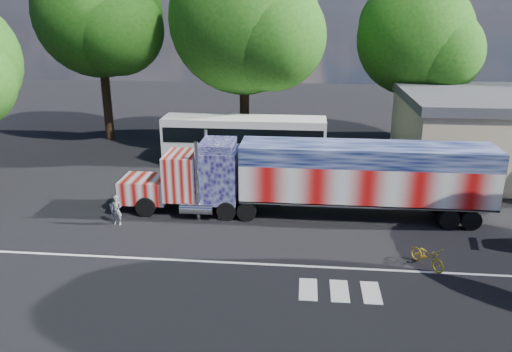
# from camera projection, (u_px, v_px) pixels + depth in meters

# --- Properties ---
(ground) EXTENTS (100.00, 100.00, 0.00)m
(ground) POSITION_uv_depth(u_px,v_px,m) (250.00, 233.00, 24.07)
(ground) COLOR black
(lane_markings) EXTENTS (30.00, 2.67, 0.01)m
(lane_markings) POSITION_uv_depth(u_px,v_px,m) (281.00, 274.00, 20.36)
(lane_markings) COLOR silver
(lane_markings) RESTS_ON ground
(semi_truck) EXTENTS (19.46, 3.07, 4.15)m
(semi_truck) POSITION_uv_depth(u_px,v_px,m) (317.00, 176.00, 25.50)
(semi_truck) COLOR black
(semi_truck) RESTS_ON ground
(coach_bus) EXTENTS (11.12, 2.59, 3.24)m
(coach_bus) POSITION_uv_depth(u_px,v_px,m) (244.00, 140.00, 34.28)
(coach_bus) COLOR white
(coach_bus) RESTS_ON ground
(woman) EXTENTS (0.59, 0.41, 1.53)m
(woman) POSITION_uv_depth(u_px,v_px,m) (117.00, 210.00, 24.80)
(woman) COLOR slate
(woman) RESTS_ON ground
(bicycle) EXTENTS (1.53, 1.86, 0.95)m
(bicycle) POSITION_uv_depth(u_px,v_px,m) (427.00, 256.00, 20.85)
(bicycle) COLOR gold
(bicycle) RESTS_ON ground
(tree_ne_a) EXTENTS (9.03, 8.60, 12.47)m
(tree_ne_a) POSITION_uv_depth(u_px,v_px,m) (417.00, 38.00, 37.10)
(tree_ne_a) COLOR black
(tree_ne_a) RESTS_ON ground
(tree_n_mid) EXTENTS (11.15, 10.62, 14.83)m
(tree_n_mid) POSITION_uv_depth(u_px,v_px,m) (246.00, 20.00, 35.30)
(tree_n_mid) COLOR black
(tree_n_mid) RESTS_ON ground
(tree_nw_a) EXTENTS (10.23, 9.74, 14.79)m
(tree_nw_a) POSITION_uv_depth(u_px,v_px,m) (100.00, 14.00, 37.98)
(tree_nw_a) COLOR black
(tree_nw_a) RESTS_ON ground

